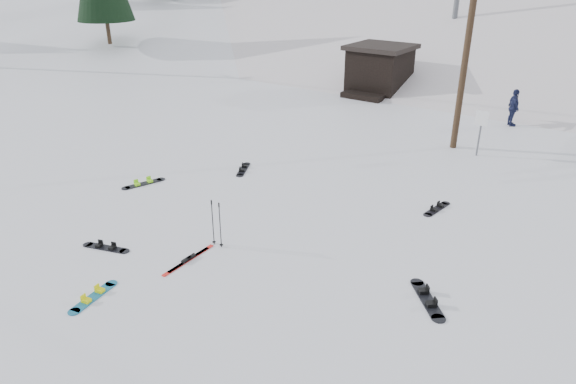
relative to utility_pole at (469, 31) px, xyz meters
The scene contains 16 objects.
ground 14.90m from the utility_pole, 98.13° to the right, with size 200.00×200.00×0.00m, color white.
ski_slope 44.31m from the utility_pole, 92.79° to the left, with size 60.00×75.00×45.00m, color silver.
ridge_left 53.35m from the utility_pole, 138.18° to the left, with size 34.00×85.00×38.00m, color white.
treeline_left 44.65m from the utility_pole, 144.16° to the left, with size 20.00×64.00×10.00m, color black, non-canonical shape.
utility_pole is the anchor object (origin of this frame).
trail_sign 3.60m from the utility_pole, 21.04° to the right, with size 0.50×0.09×1.85m.
lift_hut 10.40m from the utility_pole, 135.24° to the left, with size 3.40×4.10×2.75m.
hero_snowboard 16.25m from the utility_pole, 101.78° to the right, with size 0.52×1.45×0.10m.
hero_skis 13.84m from the utility_pole, 101.29° to the right, with size 0.17×1.83×0.09m.
ski_poles 12.67m from the utility_pole, 101.81° to the right, with size 0.37×0.10×1.34m.
board_scatter_a 15.23m from the utility_pole, 109.48° to the right, with size 1.38×0.63×0.10m.
board_scatter_b 10.12m from the utility_pole, 127.83° to the right, with size 0.82×1.33×0.10m.
board_scatter_c 13.45m from the utility_pole, 126.35° to the right, with size 0.68×1.54×0.11m.
board_scatter_d 12.16m from the utility_pole, 73.51° to the right, with size 1.26×1.35×0.12m.
board_scatter_f 7.82m from the utility_pole, 75.04° to the right, with size 0.42×1.41×0.10m.
skier_navy 6.10m from the utility_pole, 76.09° to the left, with size 1.02×0.42×1.74m, color #1A1F42.
Camera 1 is at (8.29, -6.60, 7.20)m, focal length 32.00 mm.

